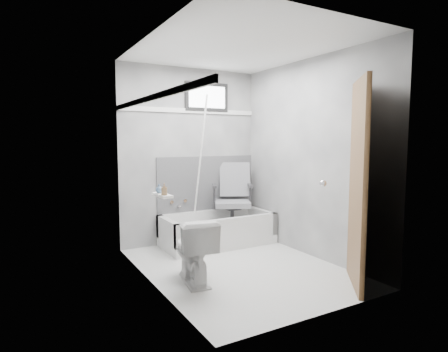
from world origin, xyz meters
TOP-DOWN VIEW (x-y plane):
  - floor at (0.00, 0.00)m, footprint 2.60×2.60m
  - ceiling at (0.00, 0.00)m, footprint 2.60×2.60m
  - wall_back at (0.00, 1.30)m, footprint 2.00×0.02m
  - wall_front at (0.00, -1.30)m, footprint 2.00×0.02m
  - wall_left at (-1.00, 0.00)m, footprint 0.02×2.60m
  - wall_right at (1.00, 0.00)m, footprint 0.02×2.60m
  - bathtub at (0.23, 0.93)m, footprint 1.50×0.70m
  - office_chair at (0.49, 0.98)m, footprint 0.76×0.76m
  - toilet at (-0.62, -0.13)m, footprint 0.48×0.72m
  - door at (0.98, -1.28)m, footprint 0.78×0.78m
  - window at (0.25, 1.29)m, footprint 0.66×0.04m
  - backerboard at (0.25, 1.29)m, footprint 1.50×0.02m
  - trim_back at (0.00, 1.29)m, footprint 2.00×0.02m
  - trim_left at (-0.99, 0.00)m, footprint 0.02×2.60m
  - pole at (0.02, 1.06)m, footprint 0.02×0.50m
  - shelf at (-0.93, -0.10)m, footprint 0.10×0.32m
  - soap_bottle_a at (-0.94, -0.18)m, footprint 0.07×0.07m
  - soap_bottle_b at (-0.94, -0.04)m, footprint 0.09×0.09m
  - faucet at (-0.20, 1.27)m, footprint 0.26×0.10m

SIDE VIEW (x-z plane):
  - floor at x=0.00m, z-range 0.00..0.00m
  - bathtub at x=0.23m, z-range 0.00..0.42m
  - toilet at x=-0.62m, z-range 0.00..0.65m
  - faucet at x=-0.20m, z-range 0.47..0.63m
  - office_chair at x=0.49m, z-range 0.12..1.10m
  - backerboard at x=0.25m, z-range 0.41..1.19m
  - shelf at x=-0.93m, z-range 0.89..0.91m
  - soap_bottle_b at x=-0.94m, z-range 0.92..1.00m
  - soap_bottle_a at x=-0.94m, z-range 0.91..1.02m
  - door at x=0.98m, z-range 0.00..2.00m
  - pole at x=0.02m, z-range 0.10..2.00m
  - wall_back at x=0.00m, z-range 0.00..2.40m
  - wall_front at x=0.00m, z-range 0.00..2.40m
  - wall_left at x=-1.00m, z-range 0.00..2.40m
  - wall_right at x=1.00m, z-range 0.00..2.40m
  - trim_back at x=0.00m, z-range 1.79..1.85m
  - trim_left at x=-0.99m, z-range 1.79..1.85m
  - window at x=0.25m, z-range 1.82..2.22m
  - ceiling at x=0.00m, z-range 2.40..2.40m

